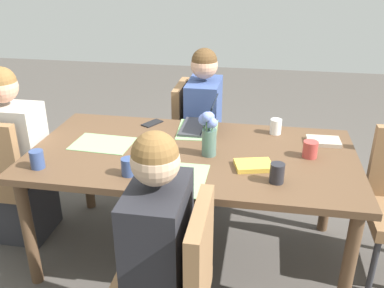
# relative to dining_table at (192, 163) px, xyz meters

# --- Properties ---
(ground_plane) EXTENTS (10.00, 10.00, 0.00)m
(ground_plane) POSITION_rel_dining_table_xyz_m (0.00, 0.00, -0.67)
(ground_plane) COLOR #4C4742
(dining_table) EXTENTS (1.92, 1.00, 0.74)m
(dining_table) POSITION_rel_dining_table_xyz_m (0.00, 0.00, 0.00)
(dining_table) COLOR brown
(dining_table) RESTS_ON ground_plane
(chair_head_right_left_near) EXTENTS (0.44, 0.44, 0.90)m
(chair_head_right_left_near) POSITION_rel_dining_table_xyz_m (1.25, 0.04, -0.17)
(chair_head_right_left_near) COLOR olive
(chair_head_right_left_near) RESTS_ON ground_plane
(person_head_right_left_near) EXTENTS (0.40, 0.36, 1.19)m
(person_head_right_left_near) POSITION_rel_dining_table_xyz_m (1.19, -0.04, -0.14)
(person_head_right_left_near) COLOR #2D2D33
(person_head_right_left_near) RESTS_ON ground_plane
(chair_far_left_mid) EXTENTS (0.44, 0.44, 0.90)m
(chair_far_left_mid) POSITION_rel_dining_table_xyz_m (-0.06, 0.84, -0.17)
(chair_far_left_mid) COLOR olive
(chair_far_left_mid) RESTS_ON ground_plane
(person_far_left_mid) EXTENTS (0.36, 0.40, 1.19)m
(person_far_left_mid) POSITION_rel_dining_table_xyz_m (0.01, 0.78, -0.14)
(person_far_left_mid) COLOR #2D2D33
(person_far_left_mid) RESTS_ON ground_plane
(chair_near_left_far) EXTENTS (0.44, 0.44, 0.90)m
(chair_near_left_far) POSITION_rel_dining_table_xyz_m (0.12, -0.85, -0.17)
(chair_near_left_far) COLOR olive
(chair_near_left_far) RESTS_ON ground_plane
(person_near_left_far) EXTENTS (0.36, 0.40, 1.19)m
(person_near_left_far) POSITION_rel_dining_table_xyz_m (0.05, -0.79, -0.14)
(person_near_left_far) COLOR #2D2D33
(person_near_left_far) RESTS_ON ground_plane
(flower_vase) EXTENTS (0.11, 0.10, 0.27)m
(flower_vase) POSITION_rel_dining_table_xyz_m (-0.10, 0.03, 0.23)
(flower_vase) COLOR #4C6B60
(flower_vase) RESTS_ON dining_table
(placemat_head_right_left_near) EXTENTS (0.37, 0.28, 0.00)m
(placemat_head_right_left_near) POSITION_rel_dining_table_xyz_m (0.56, -0.02, 0.08)
(placemat_head_right_left_near) COLOR #7FAD70
(placemat_head_right_left_near) RESTS_ON dining_table
(placemat_far_left_mid) EXTENTS (0.26, 0.36, 0.00)m
(placemat_far_left_mid) POSITION_rel_dining_table_xyz_m (0.00, 0.34, 0.08)
(placemat_far_left_mid) COLOR #7FAD70
(placemat_far_left_mid) RESTS_ON dining_table
(placemat_near_left_far) EXTENTS (0.29, 0.38, 0.00)m
(placemat_near_left_far) POSITION_rel_dining_table_xyz_m (0.02, -0.34, 0.08)
(placemat_near_left_far) COLOR #7FAD70
(placemat_near_left_far) RESTS_ON dining_table
(laptop_near_left_far) EXTENTS (0.22, 0.32, 0.20)m
(laptop_near_left_far) POSITION_rel_dining_table_xyz_m (-0.00, -0.36, 0.12)
(laptop_near_left_far) COLOR #38383D
(laptop_near_left_far) RESTS_ON dining_table
(coffee_mug_near_left) EXTENTS (0.08, 0.08, 0.10)m
(coffee_mug_near_left) POSITION_rel_dining_table_xyz_m (0.28, 0.34, 0.12)
(coffee_mug_near_left) COLOR #33477A
(coffee_mug_near_left) RESTS_ON dining_table
(coffee_mug_near_right) EXTENTS (0.07, 0.07, 0.10)m
(coffee_mug_near_right) POSITION_rel_dining_table_xyz_m (-0.49, -0.37, 0.13)
(coffee_mug_near_right) COLOR white
(coffee_mug_near_right) RESTS_ON dining_table
(coffee_mug_centre_left) EXTENTS (0.08, 0.08, 0.10)m
(coffee_mug_centre_left) POSITION_rel_dining_table_xyz_m (-0.49, 0.28, 0.13)
(coffee_mug_centre_left) COLOR #232328
(coffee_mug_centre_left) RESTS_ON dining_table
(coffee_mug_centre_right) EXTENTS (0.08, 0.08, 0.10)m
(coffee_mug_centre_right) POSITION_rel_dining_table_xyz_m (0.80, 0.35, 0.13)
(coffee_mug_centre_right) COLOR #33477A
(coffee_mug_centre_right) RESTS_ON dining_table
(coffee_mug_far_left) EXTENTS (0.08, 0.08, 0.10)m
(coffee_mug_far_left) POSITION_rel_dining_table_xyz_m (-0.68, -0.05, 0.12)
(coffee_mug_far_left) COLOR #AD3D38
(coffee_mug_far_left) RESTS_ON dining_table
(book_red_cover) EXTENTS (0.23, 0.19, 0.03)m
(book_red_cover) POSITION_rel_dining_table_xyz_m (-0.37, 0.14, 0.09)
(book_red_cover) COLOR gold
(book_red_cover) RESTS_ON dining_table
(book_blue_cover) EXTENTS (0.20, 0.15, 0.02)m
(book_blue_cover) POSITION_rel_dining_table_xyz_m (-0.78, -0.26, 0.09)
(book_blue_cover) COLOR #B2A38E
(book_blue_cover) RESTS_ON dining_table
(phone_black) EXTENTS (0.14, 0.17, 0.01)m
(phone_black) POSITION_rel_dining_table_xyz_m (0.35, -0.39, 0.08)
(phone_black) COLOR black
(phone_black) RESTS_ON dining_table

